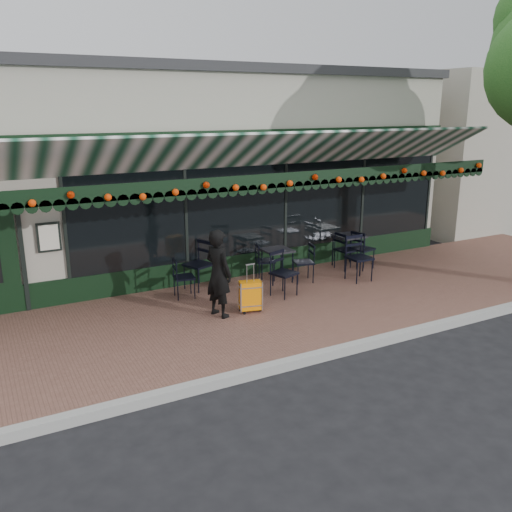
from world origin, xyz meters
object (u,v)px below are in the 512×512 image
chair_a_left (303,263)px  chair_a_front (359,258)px  cafe_table_b (277,253)px  chair_b_left (198,265)px  woman (218,273)px  chair_a_right (346,250)px  cafe_table_a (349,238)px  chair_a_extra (363,249)px  chair_b_right (265,261)px  chair_b_front (284,274)px  chair_solo (184,278)px  suitcase (250,296)px

chair_a_left → chair_a_front: size_ratio=0.85×
cafe_table_b → chair_a_front: chair_a_front is taller
chair_a_front → chair_b_left: 3.48m
woman → cafe_table_b: size_ratio=2.24×
woman → chair_a_right: bearing=-90.6°
cafe_table_b → chair_a_left: size_ratio=0.85×
cafe_table_a → chair_a_extra: chair_a_extra is taller
chair_b_right → chair_b_front: chair_b_front is taller
chair_b_right → chair_b_front: bearing=-172.9°
cafe_table_a → cafe_table_b: bearing=-175.2°
woman → chair_a_extra: 4.36m
chair_a_left → chair_b_right: (-0.66, 0.51, -0.01)m
woman → chair_b_left: 1.63m
woman → chair_b_left: size_ratio=1.59×
chair_b_right → chair_solo: (-1.98, -0.26, -0.00)m
cafe_table_a → chair_solo: bearing=-177.4°
chair_solo → cafe_table_a: bearing=-79.2°
cafe_table_b → chair_a_left: 0.61m
chair_a_front → cafe_table_b: bearing=154.5°
suitcase → woman: bearing=-175.5°
chair_a_left → chair_b_left: bearing=-90.8°
chair_a_extra → chair_solo: (-4.40, 0.07, -0.05)m
chair_a_front → chair_b_left: size_ratio=0.98×
suitcase → chair_a_extra: size_ratio=1.00×
chair_a_left → chair_solo: chair_a_left is taller
cafe_table_b → chair_a_front: bearing=-25.8°
chair_solo → suitcase: bearing=-140.6°
suitcase → chair_a_front: (2.95, 0.55, 0.19)m
chair_a_left → chair_a_extra: 1.77m
chair_a_extra → chair_b_right: 2.44m
woman → cafe_table_b: woman is taller
cafe_table_a → chair_b_left: bearing=177.2°
cafe_table_b → chair_b_left: 1.73m
cafe_table_b → chair_solo: bearing=-179.5°
chair_a_front → chair_solo: chair_a_front is taller
cafe_table_a → chair_a_left: size_ratio=0.91×
chair_a_right → chair_b_right: 2.06m
chair_solo → chair_a_left: bearing=-87.3°
chair_a_left → chair_solo: bearing=-80.4°
cafe_table_a → chair_b_left: 3.74m
chair_b_left → chair_solo: size_ratio=1.24×
chair_b_left → chair_solo: bearing=-73.0°
suitcase → chair_a_right: 3.52m
woman → chair_a_left: 2.64m
chair_a_extra → chair_a_right: bearing=57.4°
suitcase → chair_b_right: 1.97m
suitcase → chair_solo: bearing=135.6°
chair_a_front → chair_b_front: chair_a_front is taller
chair_a_extra → chair_b_left: size_ratio=0.91×
chair_a_right → chair_a_extra: bearing=-114.3°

